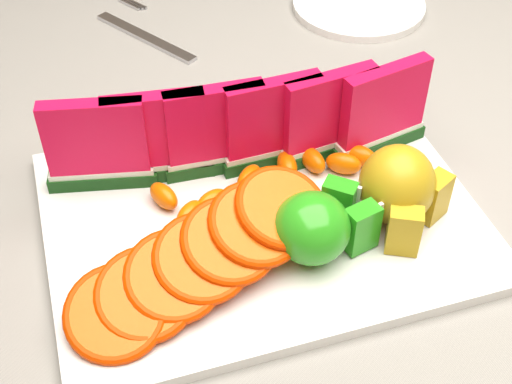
# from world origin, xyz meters

# --- Properties ---
(table) EXTENTS (1.40, 0.90, 0.75)m
(table) POSITION_xyz_m (0.00, 0.00, 0.65)
(table) COLOR #462F1B
(table) RESTS_ON ground
(tablecloth) EXTENTS (1.53, 1.03, 0.20)m
(tablecloth) POSITION_xyz_m (0.00, 0.00, 0.72)
(tablecloth) COLOR gray
(tablecloth) RESTS_ON table
(platter) EXTENTS (0.40, 0.30, 0.01)m
(platter) POSITION_xyz_m (-0.10, -0.08, 0.76)
(platter) COLOR silver
(platter) RESTS_ON tablecloth
(apple_cluster) EXTENTS (0.10, 0.09, 0.06)m
(apple_cluster) POSITION_xyz_m (-0.07, -0.14, 0.80)
(apple_cluster) COLOR #218016
(apple_cluster) RESTS_ON platter
(pear_cluster) EXTENTS (0.09, 0.09, 0.08)m
(pear_cluster) POSITION_xyz_m (0.02, -0.13, 0.81)
(pear_cluster) COLOR #A15C03
(pear_cluster) RESTS_ON platter
(side_plate) EXTENTS (0.19, 0.19, 0.01)m
(side_plate) POSITION_xyz_m (0.15, 0.26, 0.76)
(side_plate) COLOR silver
(side_plate) RESTS_ON tablecloth
(fork) EXTENTS (0.10, 0.18, 0.00)m
(fork) POSITION_xyz_m (-0.14, 0.28, 0.76)
(fork) COLOR silver
(fork) RESTS_ON tablecloth
(watermelon_row) EXTENTS (0.39, 0.07, 0.10)m
(watermelon_row) POSITION_xyz_m (-0.09, -0.01, 0.82)
(watermelon_row) COLOR #103E14
(watermelon_row) RESTS_ON platter
(orange_fan_front) EXTENTS (0.26, 0.15, 0.06)m
(orange_fan_front) POSITION_xyz_m (-0.17, -0.15, 0.80)
(orange_fan_front) COLOR #F53A07
(orange_fan_front) RESTS_ON platter
(orange_fan_back) EXTENTS (0.23, 0.09, 0.04)m
(orange_fan_back) POSITION_xyz_m (-0.13, 0.04, 0.79)
(orange_fan_back) COLOR #F53A07
(orange_fan_back) RESTS_ON platter
(tangerine_segments) EXTENTS (0.23, 0.08, 0.02)m
(tangerine_segments) POSITION_xyz_m (-0.09, -0.06, 0.78)
(tangerine_segments) COLOR orange
(tangerine_segments) RESTS_ON platter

